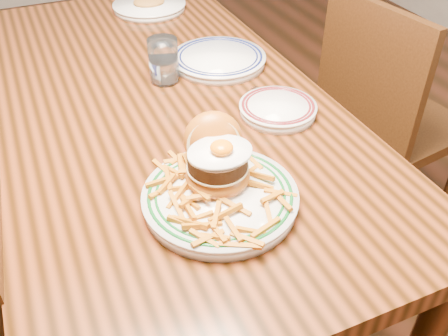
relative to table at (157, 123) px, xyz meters
name	(u,v)px	position (x,y,z in m)	size (l,w,h in m)	color
floor	(172,278)	(0.00, 0.00, -0.66)	(6.00, 6.00, 0.00)	black
table	(157,123)	(0.00, 0.00, 0.00)	(0.85, 1.60, 0.75)	black
chair_right	(384,117)	(0.81, -0.01, -0.18)	(0.48, 0.48, 0.90)	#3F220D
main_plate	(219,183)	(0.00, -0.45, 0.13)	(0.31, 0.33, 0.15)	silver
side_plate	(278,108)	(0.25, -0.21, 0.11)	(0.19, 0.21, 0.03)	silver
rear_plate	(219,59)	(0.23, 0.10, 0.11)	(0.27, 0.27, 0.03)	silver
water_glass	(164,63)	(0.05, 0.06, 0.14)	(0.08, 0.08, 0.12)	white
far_plate	(149,6)	(0.17, 0.59, 0.10)	(0.26, 0.26, 0.05)	silver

